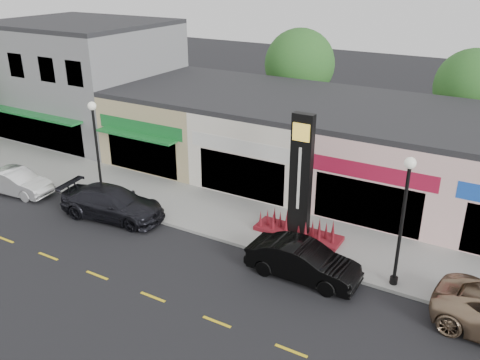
{
  "coord_description": "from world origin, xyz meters",
  "views": [
    {
      "loc": [
        11.32,
        -15.59,
        12.14
      ],
      "look_at": [
        -0.09,
        4.0,
        2.42
      ],
      "focal_mm": 38.0,
      "sensor_mm": 36.0,
      "label": 1
    }
  ],
  "objects_px": {
    "car_dark_sedan": "(112,203)",
    "car_white_van": "(16,182)",
    "lamp_west_near": "(96,141)",
    "lamp_east_near": "(404,210)",
    "car_black_conv": "(303,261)",
    "pylon_sign": "(300,195)"
  },
  "relations": [
    {
      "from": "car_dark_sedan",
      "to": "car_white_van",
      "type": "bearing_deg",
      "value": 86.79
    },
    {
      "from": "car_white_van",
      "to": "lamp_west_near",
      "type": "bearing_deg",
      "value": -77.38
    },
    {
      "from": "lamp_east_near",
      "to": "car_dark_sedan",
      "type": "distance_m",
      "value": 14.42
    },
    {
      "from": "lamp_west_near",
      "to": "car_black_conv",
      "type": "xyz_separation_m",
      "value": [
        12.53,
        -1.26,
        -2.69
      ]
    },
    {
      "from": "lamp_east_near",
      "to": "car_dark_sedan",
      "type": "xyz_separation_m",
      "value": [
        -14.13,
        -1.15,
        -2.67
      ]
    },
    {
      "from": "lamp_east_near",
      "to": "car_dark_sedan",
      "type": "height_order",
      "value": "lamp_east_near"
    },
    {
      "from": "lamp_east_near",
      "to": "car_white_van",
      "type": "bearing_deg",
      "value": -175.35
    },
    {
      "from": "lamp_east_near",
      "to": "car_white_van",
      "type": "distance_m",
      "value": 21.16
    },
    {
      "from": "lamp_west_near",
      "to": "car_black_conv",
      "type": "relative_size",
      "value": 1.15
    },
    {
      "from": "car_black_conv",
      "to": "car_white_van",
      "type": "bearing_deg",
      "value": 91.78
    },
    {
      "from": "car_dark_sedan",
      "to": "pylon_sign",
      "type": "bearing_deg",
      "value": -80.53
    },
    {
      "from": "lamp_east_near",
      "to": "car_white_van",
      "type": "height_order",
      "value": "lamp_east_near"
    },
    {
      "from": "pylon_sign",
      "to": "car_dark_sedan",
      "type": "bearing_deg",
      "value": -162.68
    },
    {
      "from": "lamp_east_near",
      "to": "car_white_van",
      "type": "xyz_separation_m",
      "value": [
        -20.91,
        -1.7,
        -2.76
      ]
    },
    {
      "from": "lamp_west_near",
      "to": "car_white_van",
      "type": "bearing_deg",
      "value": -160.9
    },
    {
      "from": "lamp_west_near",
      "to": "pylon_sign",
      "type": "bearing_deg",
      "value": 8.77
    },
    {
      "from": "lamp_west_near",
      "to": "car_white_van",
      "type": "relative_size",
      "value": 1.25
    },
    {
      "from": "lamp_east_near",
      "to": "car_black_conv",
      "type": "height_order",
      "value": "lamp_east_near"
    },
    {
      "from": "car_white_van",
      "to": "pylon_sign",
      "type": "bearing_deg",
      "value": -84.42
    },
    {
      "from": "pylon_sign",
      "to": "car_dark_sedan",
      "type": "xyz_separation_m",
      "value": [
        -9.13,
        -2.85,
        -1.47
      ]
    },
    {
      "from": "pylon_sign",
      "to": "car_white_van",
      "type": "bearing_deg",
      "value": -167.95
    },
    {
      "from": "lamp_east_near",
      "to": "car_white_van",
      "type": "relative_size",
      "value": 1.25
    }
  ]
}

